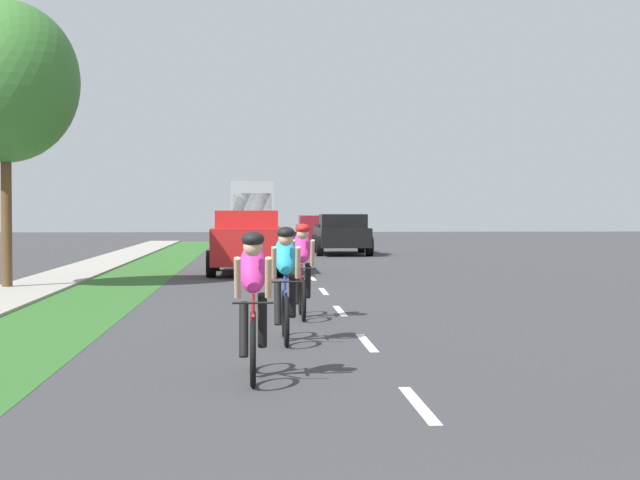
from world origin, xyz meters
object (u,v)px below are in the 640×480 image
cyclist_trailing (285,283)px  bus_silver (253,207)px  cyclist_distant (302,270)px  sedan_maroon (314,230)px  street_tree_near (5,82)px  pickup_black (342,234)px  suv_red (247,240)px  cyclist_lead (253,303)px

cyclist_trailing → bus_silver: (-0.58, 49.95, 1.17)m
cyclist_distant → sedan_maroon: size_ratio=0.40×
cyclist_trailing → street_tree_near: (-6.08, 9.64, 3.90)m
cyclist_trailing → cyclist_distant: bearing=83.0°
bus_silver → street_tree_near: bearing=-97.8°
cyclist_trailing → street_tree_near: bearing=122.2°
bus_silver → pickup_black: bearing=-81.0°
pickup_black → street_tree_near: size_ratio=0.78×
suv_red → cyclist_lead: bearing=-89.3°
suv_red → bus_silver: (0.07, 35.13, 1.03)m
suv_red → sedan_maroon: suv_red is taller
pickup_black → bus_silver: (-3.67, 23.07, 1.15)m
suv_red → pickup_black: (3.74, 12.07, -0.12)m
cyclist_trailing → sedan_maroon: cyclist_trailing is taller
pickup_black → bus_silver: 23.39m
cyclist_trailing → bus_silver: bus_silver is taller
bus_silver → street_tree_near: size_ratio=1.77×
sedan_maroon → street_tree_near: 30.78m
cyclist_lead → cyclist_trailing: 3.00m
suv_red → sedan_maroon: size_ratio=1.09×
cyclist_trailing → pickup_black: size_ratio=0.34×
cyclist_lead → sedan_maroon: bearing=85.7°
cyclist_trailing → pickup_black: 27.06m
suv_red → sedan_maroon: 24.30m
cyclist_lead → bus_silver: bus_silver is taller
cyclist_lead → suv_red: suv_red is taller
pickup_black → sedan_maroon: (-0.40, 12.00, -0.06)m
pickup_black → cyclist_trailing: bearing=-96.6°
cyclist_trailing → bus_silver: bearing=90.7°
suv_red → street_tree_near: bearing=-136.4°
cyclist_trailing → pickup_black: pickup_black is taller
suv_red → bus_silver: 35.15m
cyclist_lead → cyclist_trailing: (0.43, 2.97, 0.00)m
suv_red → street_tree_near: size_ratio=0.72×
sedan_maroon → cyclist_lead: bearing=-94.3°
cyclist_lead → pickup_black: size_ratio=0.34×
cyclist_trailing → suv_red: suv_red is taller
street_tree_near → cyclist_lead: bearing=-65.9°
sedan_maroon → street_tree_near: size_ratio=0.65×
cyclist_distant → suv_red: suv_red is taller
sedan_maroon → cyclist_trailing: bearing=-94.0°
bus_silver → sedan_maroon: bearing=-73.6°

